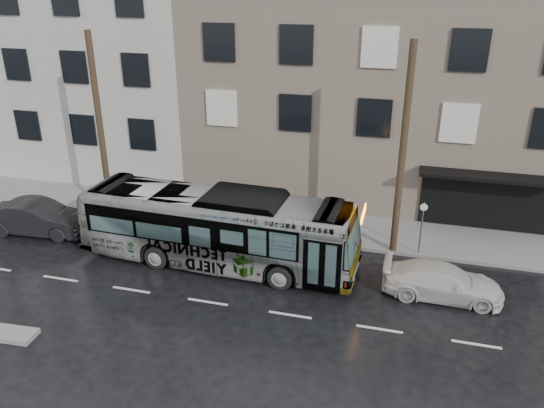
# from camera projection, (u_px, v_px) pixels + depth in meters

# --- Properties ---
(ground) EXTENTS (120.00, 120.00, 0.00)m
(ground) POSITION_uv_depth(u_px,v_px,m) (230.00, 269.00, 22.20)
(ground) COLOR black
(ground) RESTS_ON ground
(sidewalk) EXTENTS (90.00, 3.60, 0.15)m
(sidewalk) POSITION_uv_depth(u_px,v_px,m) (262.00, 220.00, 26.52)
(sidewalk) COLOR gray
(sidewalk) RESTS_ON ground
(building_taupe) EXTENTS (20.00, 12.00, 11.00)m
(building_taupe) POSITION_uv_depth(u_px,v_px,m) (384.00, 88.00, 30.09)
(building_taupe) COLOR #78695C
(building_taupe) RESTS_ON ground
(building_grey) EXTENTS (26.00, 15.00, 16.00)m
(building_grey) POSITION_uv_depth(u_px,v_px,m) (45.00, 29.00, 35.97)
(building_grey) COLOR beige
(building_grey) RESTS_ON ground
(utility_pole_front) EXTENTS (0.30, 0.30, 9.00)m
(utility_pole_front) POSITION_uv_depth(u_px,v_px,m) (403.00, 153.00, 21.73)
(utility_pole_front) COLOR #463423
(utility_pole_front) RESTS_ON sidewalk
(utility_pole_rear) EXTENTS (0.30, 0.30, 9.00)m
(utility_pole_rear) POSITION_uv_depth(u_px,v_px,m) (100.00, 129.00, 25.10)
(utility_pole_rear) COLOR #463423
(utility_pole_rear) RESTS_ON sidewalk
(sign_post) EXTENTS (0.06, 0.06, 2.40)m
(sign_post) POSITION_uv_depth(u_px,v_px,m) (421.00, 228.00, 22.77)
(sign_post) COLOR slate
(sign_post) RESTS_ON sidewalk
(bus) EXTENTS (11.91, 3.23, 3.29)m
(bus) POSITION_uv_depth(u_px,v_px,m) (217.00, 228.00, 22.10)
(bus) COLOR #B2B2B2
(bus) RESTS_ON ground
(white_sedan) EXTENTS (4.47, 1.82, 1.30)m
(white_sedan) POSITION_uv_depth(u_px,v_px,m) (443.00, 282.00, 20.10)
(white_sedan) COLOR silver
(white_sedan) RESTS_ON ground
(dark_sedan) EXTENTS (5.02, 2.14, 1.61)m
(dark_sedan) POSITION_uv_depth(u_px,v_px,m) (38.00, 218.00, 25.04)
(dark_sedan) COLOR black
(dark_sedan) RESTS_ON ground
(slush_pile) EXTENTS (1.85, 0.92, 0.18)m
(slush_pile) POSITION_uv_depth(u_px,v_px,m) (10.00, 334.00, 18.05)
(slush_pile) COLOR gray
(slush_pile) RESTS_ON ground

